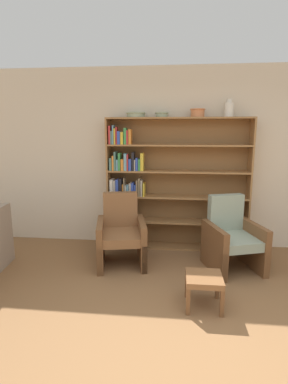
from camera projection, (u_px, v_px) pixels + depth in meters
name	position (u px, v px, depth m)	size (l,w,h in m)	color
ground_plane	(201.00, 367.00, 2.34)	(24.00, 24.00, 0.00)	brown
wall_back	(191.00, 159.00, 4.63)	(12.00, 0.06, 2.75)	beige
bookshelf	(163.00, 185.00, 4.59)	(2.13, 0.30, 2.00)	olive
bowl_brass	(136.00, 114.00, 4.40)	(0.29, 0.29, 0.08)	gray
bowl_terracotta	(162.00, 114.00, 4.36)	(0.20, 0.20, 0.07)	gray
bowl_stoneware	(198.00, 112.00, 4.30)	(0.22, 0.22, 0.12)	#C67547
vase_tall	(229.00, 109.00, 4.25)	(0.13, 0.13, 0.25)	silver
armchair_leather	(121.00, 234.00, 4.12)	(0.77, 0.80, 0.95)	brown
armchair_cushioned	(232.00, 238.00, 3.96)	(0.81, 0.84, 0.95)	brown
footstool	(204.00, 281.00, 3.09)	(0.37, 0.37, 0.34)	brown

